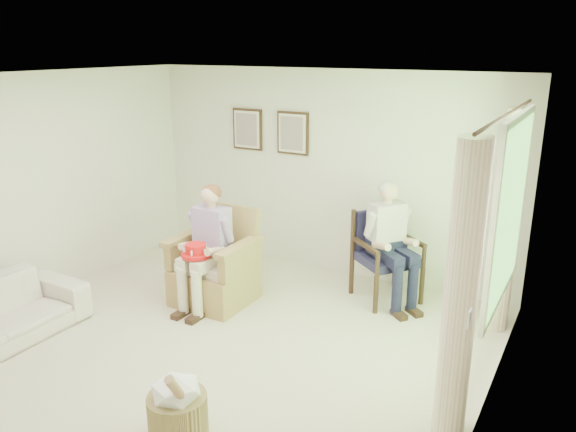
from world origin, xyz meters
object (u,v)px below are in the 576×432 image
(person_wicker, at_px, (207,239))
(red_hat, at_px, (196,251))
(hatbox, at_px, (177,407))
(wood_armchair, at_px, (390,252))
(person_dark, at_px, (386,234))
(wicker_armchair, at_px, (216,273))

(person_wicker, relative_size, red_hat, 4.23)
(person_wicker, distance_m, hatbox, 2.34)
(wood_armchair, height_order, person_wicker, person_wicker)
(person_wicker, xyz_separation_m, person_dark, (1.70, 1.08, 0.02))
(wood_armchair, distance_m, red_hat, 2.24)
(person_dark, height_order, red_hat, person_dark)
(wood_armchair, relative_size, hatbox, 1.52)
(hatbox, bearing_deg, wood_armchair, 80.93)
(wood_armchair, height_order, red_hat, wood_armchair)
(hatbox, bearing_deg, person_wicker, 121.41)
(wicker_armchair, xyz_separation_m, person_wicker, (0.00, -0.14, 0.46))
(wicker_armchair, relative_size, wood_armchair, 1.06)
(wood_armchair, relative_size, red_hat, 3.14)
(wood_armchair, distance_m, hatbox, 3.25)
(wicker_armchair, distance_m, red_hat, 0.51)
(red_hat, bearing_deg, person_wicker, 90.03)
(person_wicker, bearing_deg, wood_armchair, 36.38)
(wicker_armchair, xyz_separation_m, hatbox, (1.19, -2.09, -0.08))
(wood_armchair, bearing_deg, hatbox, -151.03)
(person_dark, distance_m, hatbox, 3.12)
(hatbox, bearing_deg, wicker_armchair, 119.63)
(wood_armchair, bearing_deg, person_wicker, 164.44)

